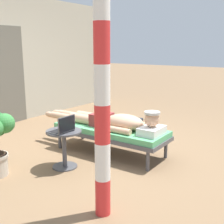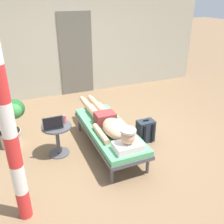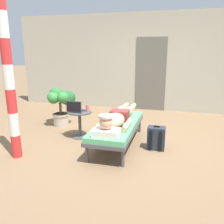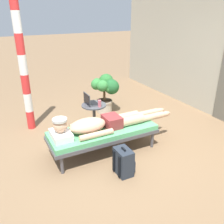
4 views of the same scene
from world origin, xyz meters
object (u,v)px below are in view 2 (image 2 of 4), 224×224
laptop (53,125)px  backpack (145,131)px  lounge_chair (109,131)px  porch_post (7,120)px  drink_glass (64,119)px  side_table (57,135)px  potted_plant (7,116)px  person_reclining (110,123)px

laptop → backpack: size_ratio=0.73×
lounge_chair → porch_post: bearing=-147.6°
backpack → porch_post: (-2.15, -0.91, 1.10)m
backpack → porch_post: 2.58m
lounge_chair → drink_glass: drink_glass is taller
side_table → potted_plant: bearing=139.1°
person_reclining → drink_glass: size_ratio=16.44×
backpack → potted_plant: bearing=160.0°
drink_glass → potted_plant: 1.01m
backpack → potted_plant: potted_plant is taller
laptop → potted_plant: (-0.64, 0.66, -0.03)m
lounge_chair → backpack: backpack is taller
person_reclining → side_table: bearing=164.3°
side_table → backpack: size_ratio=1.23×
backpack → lounge_chair: bearing=179.4°
drink_glass → backpack: size_ratio=0.31×
backpack → porch_post: bearing=-156.9°
lounge_chair → porch_post: 1.96m
porch_post → lounge_chair: bearing=32.4°
person_reclining → potted_plant: 1.73m
laptop → porch_post: bearing=-118.4°
porch_post → drink_glass: bearing=56.2°
lounge_chair → drink_glass: (-0.67, 0.25, 0.24)m
backpack → laptop: bearing=174.6°
laptop → backpack: (1.57, -0.15, -0.39)m
backpack → potted_plant: 2.38m
lounge_chair → person_reclining: 0.18m
lounge_chair → laptop: bearing=170.8°
drink_glass → side_table: bearing=-160.1°
person_reclining → potted_plant: bearing=151.2°
laptop → side_table: bearing=40.5°
lounge_chair → backpack: bearing=-0.6°
person_reclining → potted_plant: size_ratio=2.54×
side_table → potted_plant: 0.95m
drink_glass → porch_post: porch_post is taller
side_table → drink_glass: size_ratio=3.96×
laptop → potted_plant: potted_plant is taller
side_table → porch_post: 1.59m
person_reclining → laptop: 0.90m
laptop → person_reclining: bearing=-11.5°
side_table → porch_post: size_ratio=0.20×
lounge_chair → porch_post: size_ratio=0.70×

